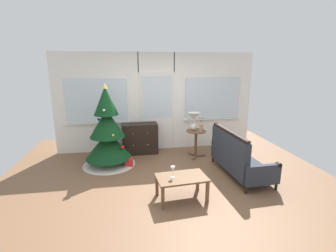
{
  "coord_description": "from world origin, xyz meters",
  "views": [
    {
      "loc": [
        -0.76,
        -4.37,
        2.23
      ],
      "look_at": [
        0.05,
        0.55,
        1.0
      ],
      "focal_mm": 26.48,
      "sensor_mm": 36.0,
      "label": 1
    }
  ],
  "objects_px": {
    "settee_sofa": "(237,157)",
    "flower_vase": "(201,126)",
    "table_lamp": "(194,119)",
    "side_table": "(196,138)",
    "christmas_tree": "(108,135)",
    "wine_glass": "(173,169)",
    "dresser_cabinet": "(140,138)",
    "coffee_table": "(182,180)",
    "gift_box": "(129,162)"
  },
  "relations": [
    {
      "from": "settee_sofa",
      "to": "flower_vase",
      "type": "xyz_separation_m",
      "value": [
        -0.45,
        1.09,
        0.41
      ]
    },
    {
      "from": "settee_sofa",
      "to": "table_lamp",
      "type": "height_order",
      "value": "table_lamp"
    },
    {
      "from": "side_table",
      "to": "flower_vase",
      "type": "xyz_separation_m",
      "value": [
        0.1,
        -0.06,
        0.31
      ]
    },
    {
      "from": "christmas_tree",
      "to": "wine_glass",
      "type": "xyz_separation_m",
      "value": [
        1.17,
        -1.73,
        -0.16
      ]
    },
    {
      "from": "side_table",
      "to": "flower_vase",
      "type": "bearing_deg",
      "value": -30.96
    },
    {
      "from": "dresser_cabinet",
      "to": "settee_sofa",
      "type": "relative_size",
      "value": 0.54
    },
    {
      "from": "side_table",
      "to": "wine_glass",
      "type": "distance_m",
      "value": 2.11
    },
    {
      "from": "settee_sofa",
      "to": "side_table",
      "type": "relative_size",
      "value": 2.5
    },
    {
      "from": "table_lamp",
      "to": "flower_vase",
      "type": "xyz_separation_m",
      "value": [
        0.16,
        -0.1,
        -0.17
      ]
    },
    {
      "from": "christmas_tree",
      "to": "flower_vase",
      "type": "relative_size",
      "value": 5.31
    },
    {
      "from": "dresser_cabinet",
      "to": "coffee_table",
      "type": "bearing_deg",
      "value": -76.67
    },
    {
      "from": "wine_glass",
      "to": "flower_vase",
      "type": "bearing_deg",
      "value": 60.74
    },
    {
      "from": "table_lamp",
      "to": "wine_glass",
      "type": "height_order",
      "value": "table_lamp"
    },
    {
      "from": "dresser_cabinet",
      "to": "side_table",
      "type": "relative_size",
      "value": 1.35
    },
    {
      "from": "dresser_cabinet",
      "to": "gift_box",
      "type": "bearing_deg",
      "value": -109.89
    },
    {
      "from": "wine_glass",
      "to": "gift_box",
      "type": "bearing_deg",
      "value": 114.63
    },
    {
      "from": "dresser_cabinet",
      "to": "coffee_table",
      "type": "relative_size",
      "value": 1.03
    },
    {
      "from": "dresser_cabinet",
      "to": "wine_glass",
      "type": "bearing_deg",
      "value": -80.07
    },
    {
      "from": "dresser_cabinet",
      "to": "wine_glass",
      "type": "height_order",
      "value": "dresser_cabinet"
    },
    {
      "from": "christmas_tree",
      "to": "table_lamp",
      "type": "height_order",
      "value": "christmas_tree"
    },
    {
      "from": "christmas_tree",
      "to": "coffee_table",
      "type": "distance_m",
      "value": 2.21
    },
    {
      "from": "side_table",
      "to": "gift_box",
      "type": "bearing_deg",
      "value": -168.91
    },
    {
      "from": "christmas_tree",
      "to": "flower_vase",
      "type": "distance_m",
      "value": 2.2
    },
    {
      "from": "dresser_cabinet",
      "to": "side_table",
      "type": "height_order",
      "value": "dresser_cabinet"
    },
    {
      "from": "christmas_tree",
      "to": "wine_glass",
      "type": "bearing_deg",
      "value": -56.03
    },
    {
      "from": "table_lamp",
      "to": "gift_box",
      "type": "relative_size",
      "value": 2.38
    },
    {
      "from": "wine_glass",
      "to": "gift_box",
      "type": "height_order",
      "value": "wine_glass"
    },
    {
      "from": "wine_glass",
      "to": "gift_box",
      "type": "relative_size",
      "value": 1.06
    },
    {
      "from": "coffee_table",
      "to": "dresser_cabinet",
      "type": "bearing_deg",
      "value": 103.33
    },
    {
      "from": "christmas_tree",
      "to": "dresser_cabinet",
      "type": "distance_m",
      "value": 1.05
    },
    {
      "from": "coffee_table",
      "to": "settee_sofa",
      "type": "bearing_deg",
      "value": 29.64
    },
    {
      "from": "wine_glass",
      "to": "gift_box",
      "type": "xyz_separation_m",
      "value": [
        -0.72,
        1.57,
        -0.45
      ]
    },
    {
      "from": "dresser_cabinet",
      "to": "settee_sofa",
      "type": "distance_m",
      "value": 2.52
    },
    {
      "from": "coffee_table",
      "to": "wine_glass",
      "type": "height_order",
      "value": "wine_glass"
    },
    {
      "from": "wine_glass",
      "to": "coffee_table",
      "type": "bearing_deg",
      "value": -2.33
    },
    {
      "from": "gift_box",
      "to": "flower_vase",
      "type": "bearing_deg",
      "value": 8.56
    },
    {
      "from": "christmas_tree",
      "to": "gift_box",
      "type": "distance_m",
      "value": 0.78
    },
    {
      "from": "christmas_tree",
      "to": "table_lamp",
      "type": "xyz_separation_m",
      "value": [
        2.04,
        0.2,
        0.25
      ]
    },
    {
      "from": "coffee_table",
      "to": "wine_glass",
      "type": "distance_m",
      "value": 0.25
    },
    {
      "from": "coffee_table",
      "to": "christmas_tree",
      "type": "bearing_deg",
      "value": 127.16
    },
    {
      "from": "dresser_cabinet",
      "to": "side_table",
      "type": "bearing_deg",
      "value": -20.58
    },
    {
      "from": "dresser_cabinet",
      "to": "settee_sofa",
      "type": "xyz_separation_m",
      "value": [
        1.9,
        -1.65,
        -0.01
      ]
    },
    {
      "from": "gift_box",
      "to": "settee_sofa",
      "type": "bearing_deg",
      "value": -20.54
    },
    {
      "from": "table_lamp",
      "to": "wine_glass",
      "type": "distance_m",
      "value": 2.16
    },
    {
      "from": "dresser_cabinet",
      "to": "table_lamp",
      "type": "relative_size",
      "value": 2.07
    },
    {
      "from": "settee_sofa",
      "to": "flower_vase",
      "type": "relative_size",
      "value": 4.81
    },
    {
      "from": "table_lamp",
      "to": "coffee_table",
      "type": "bearing_deg",
      "value": -110.3
    },
    {
      "from": "settee_sofa",
      "to": "table_lamp",
      "type": "distance_m",
      "value": 1.46
    },
    {
      "from": "flower_vase",
      "to": "table_lamp",
      "type": "bearing_deg",
      "value": 147.99
    },
    {
      "from": "settee_sofa",
      "to": "wine_glass",
      "type": "distance_m",
      "value": 1.67
    }
  ]
}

